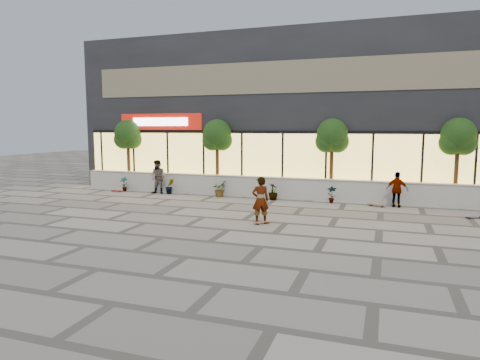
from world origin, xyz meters
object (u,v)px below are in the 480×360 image
(tree_midwest, at_px, (217,137))
(skateboard_right_far, at_px, (475,216))
(tree_west, at_px, (128,136))
(skater_center, at_px, (260,200))
(skateboard_center, at_px, (262,222))
(tree_mideast, at_px, (332,138))
(skater_right_near, at_px, (397,190))
(skater_left, at_px, (158,177))
(skateboard_left, at_px, (116,190))
(tree_east, at_px, (458,139))
(skateboard_right_near, at_px, (377,205))

(tree_midwest, relative_size, skateboard_right_far, 4.50)
(tree_west, height_order, skateboard_right_far, tree_west)
(tree_west, distance_m, skateboard_right_far, 17.81)
(skater_center, xyz_separation_m, skateboard_center, (0.10, -0.10, -0.79))
(tree_mideast, height_order, skateboard_center, tree_mideast)
(tree_west, distance_m, skater_right_near, 14.76)
(skater_left, bearing_deg, skater_center, -32.85)
(skateboard_left, bearing_deg, tree_east, 12.35)
(tree_east, distance_m, skater_right_near, 3.59)
(tree_west, height_order, skateboard_right_near, tree_west)
(skater_right_near, distance_m, skateboard_right_near, 1.09)
(skater_left, bearing_deg, skater_right_near, 2.34)
(skater_right_near, bearing_deg, skateboard_center, 60.63)
(skater_right_near, distance_m, skateboard_left, 14.39)
(tree_west, relative_size, tree_mideast, 1.00)
(skater_left, xyz_separation_m, skater_right_near, (11.82, 0.00, -0.11))
(tree_west, distance_m, skateboard_left, 3.28)
(tree_mideast, distance_m, skater_left, 9.14)
(skateboard_center, xyz_separation_m, skateboard_left, (-9.70, 4.97, 0.00))
(skateboard_left, bearing_deg, tree_west, 103.13)
(tree_mideast, bearing_deg, skater_center, -105.32)
(tree_west, distance_m, skater_left, 3.70)
(tree_mideast, relative_size, skater_left, 2.20)
(tree_east, xyz_separation_m, skateboard_left, (-16.85, -1.50, -2.91))
(skateboard_right_near, bearing_deg, skater_center, -108.67)
(skateboard_right_near, xyz_separation_m, skateboard_right_far, (3.65, -1.35, 0.00))
(tree_mideast, bearing_deg, skater_right_near, -24.80)
(skater_left, height_order, skateboard_right_near, skater_left)
(skateboard_right_far, bearing_deg, skateboard_left, 148.64)
(tree_east, distance_m, skater_center, 9.88)
(tree_west, relative_size, skateboard_center, 6.13)
(tree_west, xyz_separation_m, skater_left, (2.71, -1.40, -2.09))
(tree_mideast, relative_size, skateboard_left, 5.16)
(skater_left, relative_size, skateboard_center, 2.79)
(skateboard_center, bearing_deg, tree_midwest, 77.02)
(tree_midwest, bearing_deg, skateboard_center, -56.08)
(skateboard_right_far, bearing_deg, tree_east, 69.96)
(tree_west, distance_m, skater_center, 11.84)
(skater_left, distance_m, skateboard_right_far, 14.73)
(skateboard_left, bearing_deg, skateboard_center, -19.87)
(skater_right_near, relative_size, skateboard_center, 2.45)
(skateboard_right_near, bearing_deg, skateboard_center, -107.40)
(skateboard_right_far, bearing_deg, tree_west, 143.80)
(skater_center, bearing_deg, skateboard_left, -55.43)
(tree_east, distance_m, skateboard_center, 10.07)
(tree_west, height_order, skater_right_near, tree_west)
(tree_midwest, relative_size, skater_right_near, 2.50)
(skateboard_left, bearing_deg, tree_mideast, 14.80)
(tree_east, relative_size, skater_center, 2.28)
(tree_midwest, bearing_deg, skateboard_right_near, -10.37)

